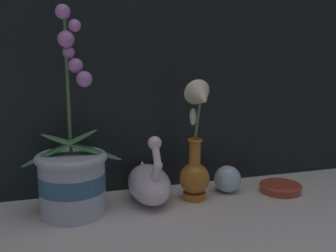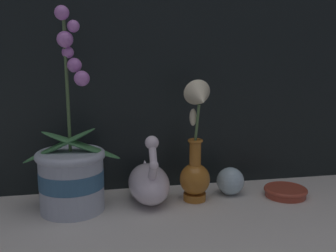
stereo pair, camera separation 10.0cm
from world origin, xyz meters
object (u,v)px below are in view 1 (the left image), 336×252
Objects in this scene: orchid_potted_plant at (72,175)px; amber_dish at (280,187)px; blue_vase at (196,153)px; glass_sphere at (227,179)px; swan_figurine at (149,182)px.

orchid_potted_plant reaches higher than amber_dish.
orchid_potted_plant reaches higher than blue_vase.
orchid_potted_plant is 6.45× the size of glass_sphere.
blue_vase is at bearing -13.60° from swan_figurine.
swan_figurine is 1.77× the size of amber_dish.
orchid_potted_plant is 0.57m from amber_dish.
glass_sphere is 0.15m from amber_dish.
blue_vase is (0.31, -0.00, 0.03)m from orchid_potted_plant.
orchid_potted_plant is at bearing 179.11° from blue_vase.
orchid_potted_plant is 0.20m from swan_figurine.
blue_vase is (0.12, -0.03, 0.08)m from swan_figurine.
blue_vase is 0.14m from glass_sphere.
blue_vase reaches higher than swan_figurine.
glass_sphere is at bearing 17.95° from blue_vase.
swan_figurine is 0.14m from blue_vase.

